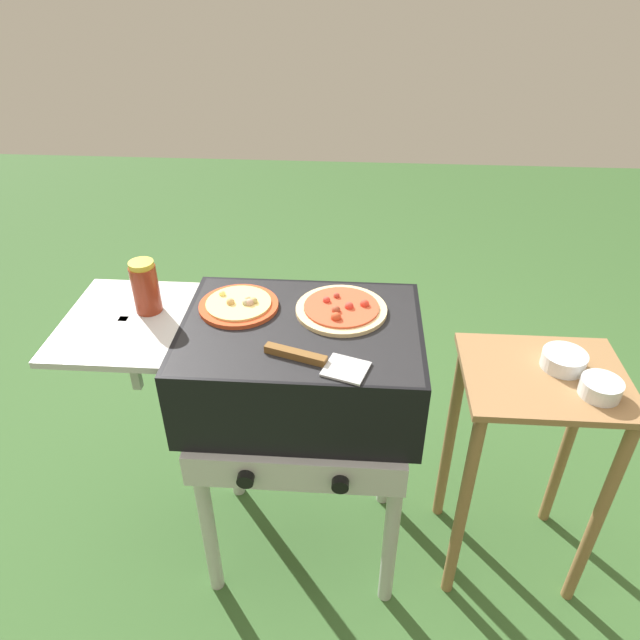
{
  "coord_description": "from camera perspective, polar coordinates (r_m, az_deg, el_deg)",
  "views": [
    {
      "loc": [
        0.14,
        -1.26,
        1.77
      ],
      "look_at": [
        0.05,
        0.0,
        0.92
      ],
      "focal_mm": 32.8,
      "sensor_mm": 36.0,
      "label": 1
    }
  ],
  "objects": [
    {
      "name": "ground_plane",
      "position": [
        2.18,
        -1.4,
        -20.52
      ],
      "size": [
        8.0,
        8.0,
        0.0
      ],
      "primitive_type": "plane",
      "color": "#38602D"
    },
    {
      "name": "grill",
      "position": [
        1.62,
        -2.28,
        -4.82
      ],
      "size": [
        0.96,
        0.53,
        0.9
      ],
      "color": "black",
      "rests_on": "ground_plane"
    },
    {
      "name": "pizza_cheese",
      "position": [
        1.62,
        -7.91,
        1.48
      ],
      "size": [
        0.22,
        0.22,
        0.03
      ],
      "color": "#C64723",
      "rests_on": "grill"
    },
    {
      "name": "pizza_pepperoni",
      "position": [
        1.59,
        2.1,
        1.09
      ],
      "size": [
        0.25,
        0.25,
        0.04
      ],
      "color": "beige",
      "rests_on": "grill"
    },
    {
      "name": "sauce_jar",
      "position": [
        1.63,
        -16.67,
        3.1
      ],
      "size": [
        0.07,
        0.07,
        0.15
      ],
      "color": "maroon",
      "rests_on": "grill"
    },
    {
      "name": "spatula",
      "position": [
        1.41,
        -0.39,
        -3.95
      ],
      "size": [
        0.26,
        0.14,
        0.02
      ],
      "color": "#B7BABF",
      "rests_on": "grill"
    },
    {
      "name": "prep_table",
      "position": [
        1.83,
        19.75,
        -10.42
      ],
      "size": [
        0.44,
        0.36,
        0.77
      ],
      "color": "olive",
      "rests_on": "ground_plane"
    },
    {
      "name": "topping_bowl_near",
      "position": [
        1.72,
        22.68,
        -3.67
      ],
      "size": [
        0.12,
        0.12,
        0.04
      ],
      "color": "silver",
      "rests_on": "prep_table"
    },
    {
      "name": "topping_bowl_far",
      "position": [
        1.66,
        25.69,
        -6.03
      ],
      "size": [
        0.1,
        0.1,
        0.04
      ],
      "color": "silver",
      "rests_on": "prep_table"
    }
  ]
}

